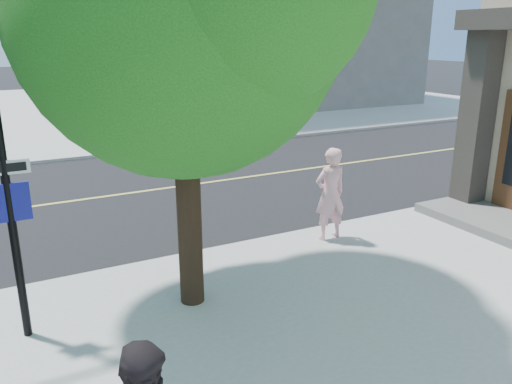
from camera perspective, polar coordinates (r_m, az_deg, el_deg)
ground at (r=9.08m, az=-26.27°, el=-10.32°), size 140.00×140.00×0.00m
sidewalk_ne at (r=32.78m, az=-3.55°, el=10.20°), size 29.00×25.00×0.12m
man_on_phone at (r=9.82m, az=8.27°, el=-0.22°), size 0.66×0.44×1.80m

